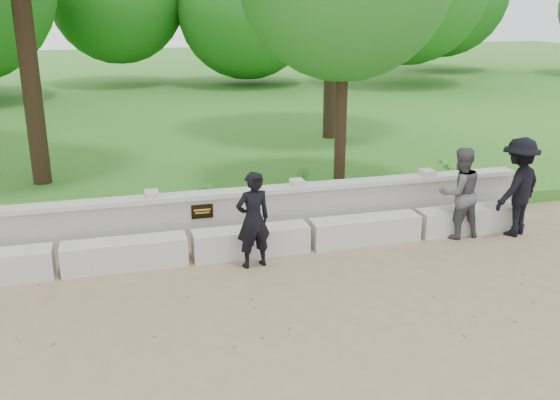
{
  "coord_description": "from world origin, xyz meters",
  "views": [
    {
      "loc": [
        -1.06,
        -7.35,
        3.96
      ],
      "look_at": [
        1.4,
        1.58,
        1.0
      ],
      "focal_mm": 40.0,
      "sensor_mm": 36.0,
      "label": 1
    }
  ],
  "objects": [
    {
      "name": "concrete_bench",
      "position": [
        0.0,
        1.9,
        0.22
      ],
      "size": [
        11.9,
        0.45,
        0.45
      ],
      "color": "beige",
      "rests_on": "ground"
    },
    {
      "name": "man_main",
      "position": [
        0.93,
        1.43,
        0.77
      ],
      "size": [
        0.62,
        0.56,
        1.54
      ],
      "color": "black",
      "rests_on": "ground"
    },
    {
      "name": "lawn",
      "position": [
        0.0,
        14.0,
        0.12
      ],
      "size": [
        40.0,
        22.0,
        0.25
      ],
      "primitive_type": "cube",
      "color": "#2A6E1C",
      "rests_on": "ground"
    },
    {
      "name": "shrub_b",
      "position": [
        2.55,
        3.96,
        0.53
      ],
      "size": [
        0.4,
        0.4,
        0.57
      ],
      "primitive_type": "imported",
      "rotation": [
        0.0,
        0.0,
        2.42
      ],
      "color": "#387828",
      "rests_on": "lawn"
    },
    {
      "name": "shrub_c",
      "position": [
        5.66,
        3.84,
        0.51
      ],
      "size": [
        0.63,
        0.62,
        0.53
      ],
      "primitive_type": "imported",
      "rotation": [
        0.0,
        0.0,
        3.8
      ],
      "color": "#387828",
      "rests_on": "lawn"
    },
    {
      "name": "visitor_mid",
      "position": [
        5.7,
        1.57,
        0.87
      ],
      "size": [
        1.3,
        1.08,
        1.75
      ],
      "color": "black",
      "rests_on": "ground"
    },
    {
      "name": "parapet_wall",
      "position": [
        0.0,
        2.6,
        0.46
      ],
      "size": [
        12.5,
        0.35,
        0.9
      ],
      "color": "#B8B5AE",
      "rests_on": "ground"
    },
    {
      "name": "shrub_d",
      "position": [
        0.51,
        3.52,
        0.53
      ],
      "size": [
        0.39,
        0.41,
        0.55
      ],
      "primitive_type": "imported",
      "rotation": [
        0.0,
        0.0,
        5.21
      ],
      "color": "#387828",
      "rests_on": "lawn"
    },
    {
      "name": "visitor_left",
      "position": [
        4.66,
        1.73,
        0.8
      ],
      "size": [
        0.81,
        0.65,
        1.6
      ],
      "color": "#49494F",
      "rests_on": "ground"
    },
    {
      "name": "ground",
      "position": [
        0.0,
        0.0,
        0.0
      ],
      "size": [
        80.0,
        80.0,
        0.0
      ],
      "primitive_type": "plane",
      "color": "#8B7555",
      "rests_on": "ground"
    }
  ]
}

